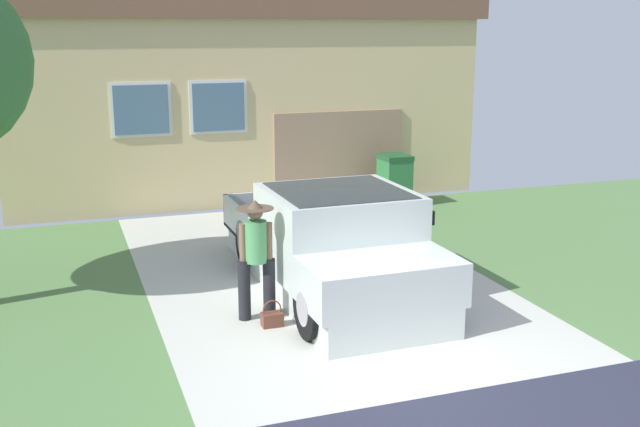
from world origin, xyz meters
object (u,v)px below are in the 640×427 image
(handbag, at_px, (272,318))
(pickup_truck, at_px, (336,248))
(wheeled_trash_bin, at_px, (395,178))
(house_with_garage, at_px, (223,77))
(person_with_hat, at_px, (256,256))

(handbag, bearing_deg, pickup_truck, 36.39)
(wheeled_trash_bin, bearing_deg, handbag, -127.41)
(handbag, distance_m, wheeled_trash_bin, 7.35)
(house_with_garage, xyz_separation_m, wheeled_trash_bin, (2.82, -4.36, -2.01))
(pickup_truck, height_order, person_with_hat, person_with_hat)
(pickup_truck, height_order, wheeled_trash_bin, pickup_truck)
(person_with_hat, bearing_deg, pickup_truck, 31.03)
(pickup_truck, bearing_deg, handbag, 35.80)
(person_with_hat, height_order, handbag, person_with_hat)
(pickup_truck, distance_m, wheeled_trash_bin, 5.88)
(pickup_truck, xyz_separation_m, person_with_hat, (-1.35, -0.57, 0.18))
(handbag, distance_m, house_with_garage, 10.62)
(house_with_garage, height_order, wheeled_trash_bin, house_with_garage)
(person_with_hat, xyz_separation_m, handbag, (0.11, -0.34, -0.78))
(person_with_hat, height_order, wheeled_trash_bin, person_with_hat)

